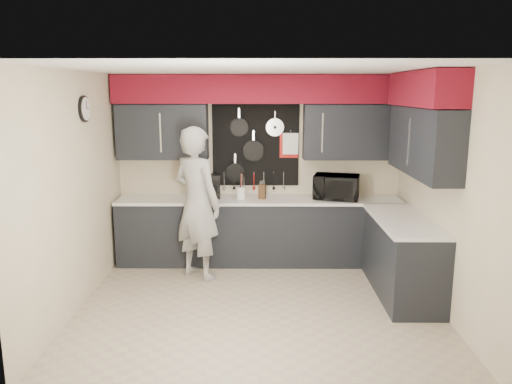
{
  "coord_description": "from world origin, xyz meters",
  "views": [
    {
      "loc": [
        0.01,
        -5.3,
        2.38
      ],
      "look_at": [
        -0.04,
        0.5,
        1.2
      ],
      "focal_mm": 35.0,
      "sensor_mm": 36.0,
      "label": 1
    }
  ],
  "objects_px": {
    "coffee_maker": "(213,186)",
    "person": "(197,203)",
    "microwave": "(336,187)",
    "knife_block": "(262,192)",
    "utensil_crock": "(241,193)"
  },
  "relations": [
    {
      "from": "utensil_crock",
      "to": "person",
      "type": "relative_size",
      "value": 0.08
    },
    {
      "from": "microwave",
      "to": "person",
      "type": "relative_size",
      "value": 0.31
    },
    {
      "from": "microwave",
      "to": "coffee_maker",
      "type": "relative_size",
      "value": 1.82
    },
    {
      "from": "microwave",
      "to": "utensil_crock",
      "type": "relative_size",
      "value": 3.75
    },
    {
      "from": "microwave",
      "to": "knife_block",
      "type": "xyz_separation_m",
      "value": [
        -1.02,
        0.0,
        -0.07
      ]
    },
    {
      "from": "knife_block",
      "to": "person",
      "type": "bearing_deg",
      "value": -135.41
    },
    {
      "from": "knife_block",
      "to": "person",
      "type": "relative_size",
      "value": 0.1
    },
    {
      "from": "knife_block",
      "to": "coffee_maker",
      "type": "relative_size",
      "value": 0.61
    },
    {
      "from": "coffee_maker",
      "to": "person",
      "type": "distance_m",
      "value": 0.64
    },
    {
      "from": "coffee_maker",
      "to": "person",
      "type": "height_order",
      "value": "person"
    },
    {
      "from": "coffee_maker",
      "to": "person",
      "type": "xyz_separation_m",
      "value": [
        -0.15,
        -0.62,
        -0.11
      ]
    },
    {
      "from": "microwave",
      "to": "knife_block",
      "type": "bearing_deg",
      "value": -166.0
    },
    {
      "from": "knife_block",
      "to": "utensil_crock",
      "type": "distance_m",
      "value": 0.29
    },
    {
      "from": "microwave",
      "to": "knife_block",
      "type": "distance_m",
      "value": 1.02
    },
    {
      "from": "person",
      "to": "utensil_crock",
      "type": "bearing_deg",
      "value": -97.17
    }
  ]
}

